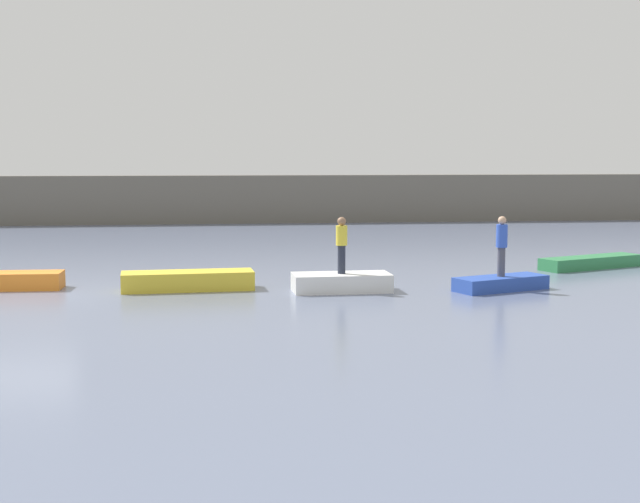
{
  "coord_description": "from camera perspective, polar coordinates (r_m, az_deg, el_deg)",
  "views": [
    {
      "loc": [
        5.07,
        -24.96,
        3.89
      ],
      "look_at": [
        8.31,
        2.03,
        0.89
      ],
      "focal_mm": 50.22,
      "sensor_mm": 36.0,
      "label": 1
    }
  ],
  "objects": [
    {
      "name": "rowboat_blue",
      "position": [
        26.0,
        11.45,
        -2.0
      ],
      "size": [
        2.93,
        1.9,
        0.4
      ],
      "primitive_type": "cube",
      "rotation": [
        0.0,
        0.0,
        0.37
      ],
      "color": "#2B4CAD",
      "rests_on": "ground_plane"
    },
    {
      "name": "embankment_wall",
      "position": [
        50.45,
        -12.63,
        3.23
      ],
      "size": [
        80.0,
        1.2,
        2.66
      ],
      "primitive_type": "cube",
      "color": "#666056",
      "rests_on": "ground_plane"
    },
    {
      "name": "ground_plane",
      "position": [
        25.76,
        -18.14,
        -2.71
      ],
      "size": [
        120.0,
        120.0,
        0.0
      ],
      "primitive_type": "plane",
      "color": "slate"
    },
    {
      "name": "rowboat_yellow",
      "position": [
        25.8,
        -8.42,
        -1.85
      ],
      "size": [
        3.79,
        1.33,
        0.53
      ],
      "primitive_type": "cube",
      "rotation": [
        0.0,
        0.0,
        0.07
      ],
      "color": "gold",
      "rests_on": "ground_plane"
    },
    {
      "name": "person_yellow_shirt",
      "position": [
        25.11,
        1.38,
        0.6
      ],
      "size": [
        0.32,
        0.32,
        1.6
      ],
      "color": "#232838",
      "rests_on": "rowboat_white"
    },
    {
      "name": "person_blue_shirt",
      "position": [
        25.86,
        11.5,
        0.54
      ],
      "size": [
        0.32,
        0.32,
        1.72
      ],
      "color": "#4C4C56",
      "rests_on": "rowboat_blue"
    },
    {
      "name": "rowboat_green",
      "position": [
        31.72,
        16.87,
        -0.66
      ],
      "size": [
        3.99,
        2.35,
        0.4
      ],
      "primitive_type": "cube",
      "rotation": [
        0.0,
        0.0,
        0.39
      ],
      "color": "#2D7F47",
      "rests_on": "ground_plane"
    },
    {
      "name": "rowboat_white",
      "position": [
        25.25,
        1.38,
        -1.99
      ],
      "size": [
        2.78,
        1.3,
        0.51
      ],
      "primitive_type": "cube",
      "rotation": [
        0.0,
        0.0,
        0.03
      ],
      "color": "white",
      "rests_on": "ground_plane"
    },
    {
      "name": "rowboat_orange",
      "position": [
        27.13,
        -18.91,
        -1.77
      ],
      "size": [
        2.73,
        1.07,
        0.49
      ],
      "primitive_type": "cube",
      "rotation": [
        0.0,
        0.0,
        -0.02
      ],
      "color": "orange",
      "rests_on": "ground_plane"
    }
  ]
}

